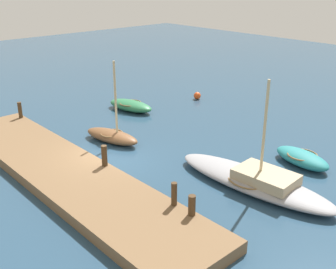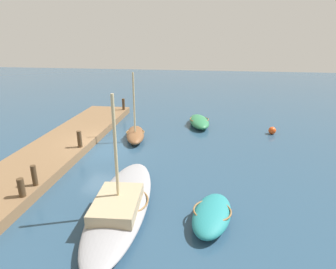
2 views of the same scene
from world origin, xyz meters
name	(u,v)px [view 1 (image 1 of 2)]	position (x,y,z in m)	size (l,w,h in m)	color
ground_plane	(110,162)	(0.00, 0.00, 0.00)	(84.00, 84.00, 0.00)	navy
dock_platform	(65,173)	(0.00, -2.50, 0.25)	(18.01, 3.56, 0.50)	brown
rowboat_brown	(112,135)	(-2.08, 1.60, 0.38)	(3.69, 1.98, 4.59)	brown
rowboat_teal	(302,158)	(6.58, 6.80, 0.34)	(3.22, 1.91, 0.67)	teal
rowboat_green	(131,105)	(-5.80, 5.77, 0.35)	(3.72, 2.08, 0.69)	#2D7A4C
sailboat_grey	(255,180)	(6.43, 3.16, 0.39)	(7.84, 2.67, 4.92)	#939399
mooring_post_west	(20,110)	(-8.03, -0.97, 0.99)	(0.24, 0.24, 0.98)	#47331E
mooring_post_mid_west	(104,156)	(1.01, -0.97, 0.99)	(0.26, 0.26, 0.99)	#47331E
mooring_post_mid_east	(174,194)	(5.68, -0.97, 0.97)	(0.23, 0.23, 0.95)	#47331E
mooring_post_east	(192,205)	(6.63, -0.97, 0.90)	(0.28, 0.28, 0.80)	#47331E
marker_buoy	(197,96)	(-4.58, 11.05, 0.27)	(0.53, 0.53, 0.53)	#E54C19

